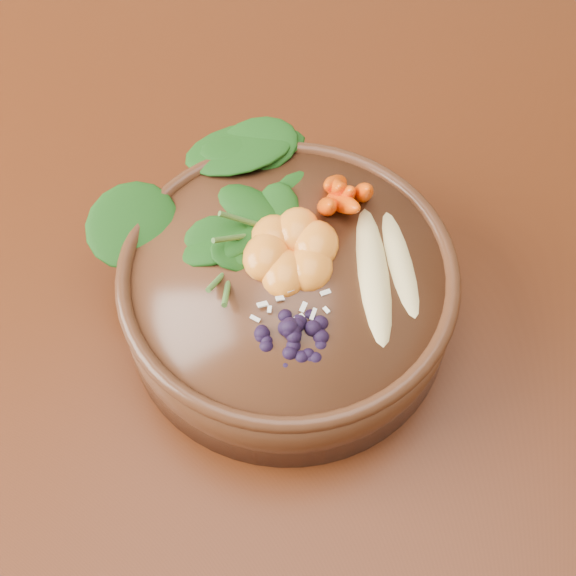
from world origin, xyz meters
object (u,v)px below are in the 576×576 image
Objects in this scene: carrot_cluster at (351,170)px; stoneware_bowl at (288,295)px; dining_table at (435,341)px; banana_halves at (389,259)px; kale_heap at (238,197)px; mandarin_cluster at (291,242)px; blueberry_pile at (290,320)px.

stoneware_bowl is at bearing -123.69° from carrot_cluster.
stoneware_bowl is 3.62× the size of carrot_cluster.
banana_halves is (-0.06, -0.04, 0.17)m from dining_table.
kale_heap is 2.07× the size of mandarin_cluster.
blueberry_pile is at bearing -138.14° from dining_table.
dining_table is 0.24m from blueberry_pile.
kale_heap is at bearing 120.90° from blueberry_pile.
blueberry_pile reaches higher than banana_halves.
mandarin_cluster is (-0.13, -0.04, 0.17)m from dining_table.
dining_table is 0.25m from kale_heap.
dining_table is 23.12× the size of carrot_cluster.
banana_halves is (0.04, -0.06, -0.02)m from carrot_cluster.
blueberry_pile is at bearing -78.04° from stoneware_bowl.
stoneware_bowl is at bearing -177.26° from banana_halves.
kale_heap is at bearing 135.97° from stoneware_bowl.
carrot_cluster is at bearing 113.06° from banana_halves.
blueberry_pile is at bearing -141.51° from banana_halves.
kale_heap is 0.05m from mandarin_cluster.
banana_halves is 0.09m from blueberry_pile.
carrot_cluster is 0.87× the size of mandarin_cluster.
dining_table is 0.19m from stoneware_bowl.
dining_table is at bearing -20.98° from carrot_cluster.
dining_table is 0.22m from mandarin_cluster.
carrot_cluster reaches higher than banana_halves.
mandarin_cluster is at bearing 99.83° from blueberry_pile.
banana_halves is at bearing -0.65° from mandarin_cluster.
carrot_cluster reaches higher than blueberry_pile.
kale_heap is 0.11m from blueberry_pile.
mandarin_cluster reaches higher than banana_halves.
banana_halves is (0.07, 0.01, 0.05)m from stoneware_bowl.
kale_heap reaches higher than banana_halves.
dining_table is 9.74× the size of kale_heap.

